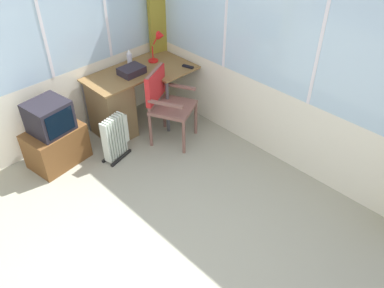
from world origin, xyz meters
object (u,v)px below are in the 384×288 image
object	(u,v)px
wooden_armchair	(163,97)
tv_remote	(188,67)
spray_bottle	(129,58)
tv_on_stand	(54,137)
paper_tray	(132,71)
desk_lamp	(159,41)
desk	(115,105)
space_heater	(116,137)

from	to	relation	value
wooden_armchair	tv_remote	bearing A→B (deg)	13.54
spray_bottle	tv_on_stand	distance (m)	1.39
paper_tray	tv_on_stand	distance (m)	1.23
desk_lamp	wooden_armchair	distance (m)	0.79
wooden_armchair	tv_on_stand	distance (m)	1.35
desk_lamp	paper_tray	world-z (taller)	desk_lamp
tv_on_stand	paper_tray	bearing A→B (deg)	-1.30
desk	spray_bottle	bearing A→B (deg)	21.99
tv_remote	wooden_armchair	world-z (taller)	wooden_armchair
wooden_armchair	tv_on_stand	bearing A→B (deg)	157.21
desk	space_heater	size ratio (longest dim) A/B	2.35
desk_lamp	tv_remote	size ratio (longest dim) A/B	2.72
desk	tv_on_stand	bearing A→B (deg)	-178.84
desk_lamp	wooden_armchair	world-z (taller)	desk_lamp
desk_lamp	tv_on_stand	world-z (taller)	desk_lamp
desk_lamp	wooden_armchair	size ratio (longest dim) A/B	0.43
spray_bottle	paper_tray	world-z (taller)	spray_bottle
spray_bottle	wooden_armchair	size ratio (longest dim) A/B	0.23
desk	space_heater	distance (m)	0.54
spray_bottle	space_heater	world-z (taller)	spray_bottle
desk	tv_remote	xyz separation A→B (m)	(0.90, -0.40, 0.36)
tv_on_stand	tv_remote	bearing A→B (deg)	-12.29
tv_remote	wooden_armchair	size ratio (longest dim) A/B	0.16
desk_lamp	space_heater	xyz separation A→B (m)	(-1.08, -0.41, -0.75)
tv_on_stand	space_heater	world-z (taller)	tv_on_stand
desk	tv_remote	size ratio (longest dim) A/B	8.87
tv_on_stand	desk_lamp	bearing A→B (deg)	0.29
tv_remote	space_heater	bearing A→B (deg)	164.10
wooden_armchair	space_heater	xyz separation A→B (m)	(-0.66, 0.11, -0.32)
paper_tray	space_heater	world-z (taller)	paper_tray
wooden_armchair	paper_tray	bearing A→B (deg)	99.46
desk_lamp	spray_bottle	distance (m)	0.43
desk	paper_tray	world-z (taller)	paper_tray
desk	desk_lamp	size ratio (longest dim) A/B	3.27
desk_lamp	desk	bearing A→B (deg)	179.32
tv_on_stand	space_heater	distance (m)	0.70
tv_remote	wooden_armchair	xyz separation A→B (m)	(-0.54, -0.13, -0.17)
tv_remote	tv_on_stand	world-z (taller)	tv_on_stand
tv_remote	wooden_armchair	bearing A→B (deg)	176.70
tv_on_stand	space_heater	bearing A→B (deg)	-35.75
wooden_armchair	space_heater	distance (m)	0.75
desk	spray_bottle	world-z (taller)	spray_bottle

